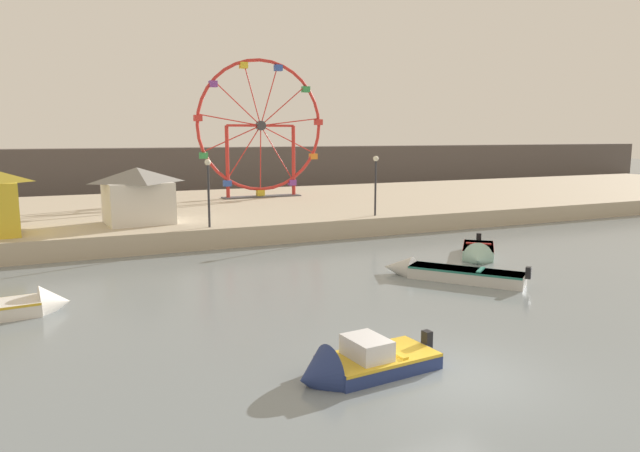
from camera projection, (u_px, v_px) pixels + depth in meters
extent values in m
plane|color=slate|center=(458.00, 376.00, 13.97)|extent=(240.00, 240.00, 0.00)
cube|color=#B7A88E|center=(197.00, 213.00, 39.34)|extent=(110.00, 21.11, 1.05)
cube|color=#564C47|center=(147.00, 169.00, 59.89)|extent=(140.00, 3.00, 4.40)
cube|color=#93BCAD|center=(478.00, 251.00, 27.89)|extent=(3.06, 3.28, 0.48)
cube|color=#B2231E|center=(478.00, 246.00, 27.86)|extent=(3.06, 3.27, 0.08)
cone|color=#93BCAD|center=(478.00, 259.00, 26.03)|extent=(1.56, 1.50, 1.32)
cube|color=black|center=(479.00, 238.00, 29.41)|extent=(0.31, 0.31, 0.44)
cube|color=#B2231E|center=(479.00, 244.00, 28.22)|extent=(1.01, 0.88, 0.06)
cube|color=silver|center=(466.00, 275.00, 22.92)|extent=(3.65, 4.18, 0.50)
cube|color=#237566|center=(466.00, 270.00, 22.88)|extent=(3.64, 4.16, 0.08)
cone|color=silver|center=(398.00, 268.00, 24.19)|extent=(1.60, 1.62, 1.06)
cube|color=black|center=(528.00, 273.00, 21.81)|extent=(0.31, 0.31, 0.44)
cube|color=#237566|center=(481.00, 270.00, 22.62)|extent=(0.84, 0.72, 0.06)
cube|color=navy|center=(379.00, 362.00, 14.29)|extent=(2.99, 1.75, 0.41)
cube|color=gold|center=(379.00, 356.00, 14.26)|extent=(2.96, 1.77, 0.08)
cone|color=navy|center=(315.00, 377.00, 13.40)|extent=(0.92, 1.47, 1.40)
cube|color=black|center=(427.00, 339.00, 14.99)|extent=(0.22, 0.26, 0.44)
cube|color=silver|center=(367.00, 347.00, 14.04)|extent=(0.97, 1.26, 0.49)
cube|color=gold|center=(390.00, 350.00, 14.43)|extent=(0.29, 1.26, 0.06)
cone|color=silver|center=(55.00, 303.00, 19.21)|extent=(1.06, 1.36, 1.27)
torus|color=red|center=(261.00, 126.00, 43.45)|extent=(9.77, 0.24, 9.77)
cylinder|color=#38383D|center=(261.00, 126.00, 43.45)|extent=(0.70, 0.50, 0.70)
cylinder|color=red|center=(230.00, 120.00, 42.44)|extent=(4.72, 0.08, 0.86)
cube|color=red|center=(198.00, 118.00, 41.47)|extent=(0.56, 0.48, 0.44)
cylinder|color=red|center=(233.00, 138.00, 42.71)|extent=(4.41, 0.08, 1.96)
cube|color=#33934C|center=(204.00, 156.00, 42.01)|extent=(0.56, 0.48, 0.44)
cylinder|color=red|center=(244.00, 152.00, 43.22)|extent=(2.73, 0.08, 4.00)
cube|color=#3356B7|center=(227.00, 183.00, 43.03)|extent=(0.56, 0.48, 0.44)
cylinder|color=red|center=(261.00, 158.00, 43.80)|extent=(0.19, 0.08, 4.77)
cube|color=yellow|center=(260.00, 193.00, 44.20)|extent=(0.56, 0.48, 0.44)
cylinder|color=red|center=(277.00, 153.00, 44.28)|extent=(2.56, 0.08, 4.11)
cube|color=purple|center=(292.00, 182.00, 45.14)|extent=(0.56, 0.48, 0.44)
cylinder|color=red|center=(288.00, 140.00, 44.49)|extent=(4.33, 0.08, 2.15)
cube|color=orange|center=(313.00, 156.00, 45.56)|extent=(0.56, 0.48, 0.44)
cylinder|color=red|center=(290.00, 122.00, 44.37)|extent=(4.74, 0.08, 0.65)
cube|color=red|center=(318.00, 122.00, 45.33)|extent=(0.56, 0.48, 0.44)
cylinder|color=red|center=(283.00, 105.00, 43.96)|extent=(3.72, 0.08, 3.10)
cube|color=#33934C|center=(306.00, 89.00, 44.52)|extent=(0.56, 0.48, 0.44)
cylinder|color=red|center=(269.00, 95.00, 43.40)|extent=(1.52, 0.08, 4.57)
cube|color=#3356B7|center=(278.00, 68.00, 43.38)|extent=(0.56, 0.48, 0.44)
cylinder|color=red|center=(252.00, 94.00, 42.85)|extent=(1.32, 0.08, 4.62)
cube|color=yellow|center=(244.00, 65.00, 42.28)|extent=(0.56, 0.48, 0.44)
cylinder|color=red|center=(237.00, 103.00, 42.49)|extent=(3.59, 0.08, 3.26)
cube|color=purple|center=(213.00, 84.00, 41.57)|extent=(0.56, 0.48, 0.44)
cylinder|color=red|center=(227.00, 162.00, 42.81)|extent=(0.28, 0.28, 5.37)
cylinder|color=red|center=(294.00, 161.00, 44.94)|extent=(0.28, 0.28, 5.37)
cylinder|color=red|center=(261.00, 126.00, 43.45)|extent=(5.24, 0.18, 0.18)
cube|color=#4C4C51|center=(262.00, 196.00, 44.28)|extent=(6.04, 1.20, 0.08)
cube|color=silver|center=(138.00, 203.00, 31.04)|extent=(3.54, 3.28, 2.21)
pyramid|color=gray|center=(137.00, 175.00, 30.81)|extent=(3.89, 3.61, 0.80)
cylinder|color=#2D2D33|center=(375.00, 188.00, 33.86)|extent=(0.12, 0.12, 3.19)
sphere|color=#F2EACC|center=(376.00, 159.00, 33.59)|extent=(0.32, 0.32, 0.32)
cylinder|color=#2D2D33|center=(209.00, 196.00, 29.58)|extent=(0.12, 0.12, 3.18)
sphere|color=#F2EACC|center=(208.00, 162.00, 29.31)|extent=(0.32, 0.32, 0.32)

